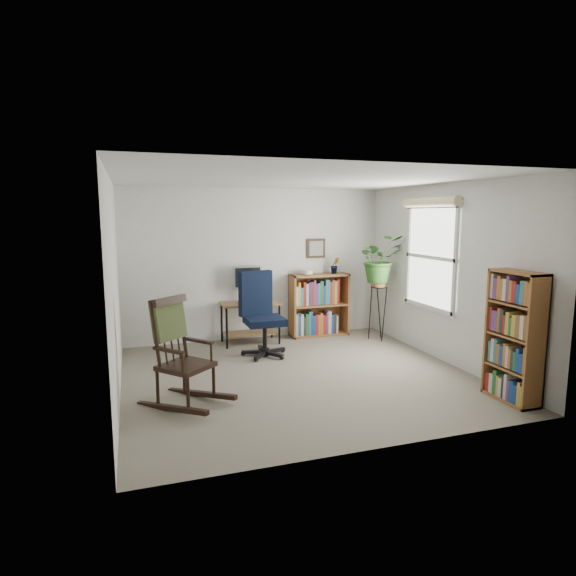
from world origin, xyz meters
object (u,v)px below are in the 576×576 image
object	(u,v)px
office_chair	(265,314)
low_bookshelf	(319,305)
desk	(250,323)
tall_bookshelf	(514,337)
rocking_chair	(186,351)

from	to	relation	value
office_chair	low_bookshelf	bearing A→B (deg)	20.08
office_chair	low_bookshelf	world-z (taller)	office_chair
desk	low_bookshelf	size ratio (longest dim) A/B	0.87
desk	tall_bookshelf	distance (m)	3.83
office_chair	tall_bookshelf	world-z (taller)	tall_bookshelf
office_chair	rocking_chair	bearing A→B (deg)	-147.01
rocking_chair	tall_bookshelf	distance (m)	3.48
low_bookshelf	tall_bookshelf	xyz separation A→B (m)	(0.91, -3.29, 0.19)
office_chair	low_bookshelf	distance (m)	1.46
desk	office_chair	world-z (taller)	office_chair
desk	low_bookshelf	world-z (taller)	low_bookshelf
office_chair	low_bookshelf	xyz separation A→B (m)	(1.17, 0.86, -0.09)
rocking_chair	desk	bearing A→B (deg)	19.58
office_chair	rocking_chair	world-z (taller)	office_chair
rocking_chair	low_bookshelf	size ratio (longest dim) A/B	1.13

